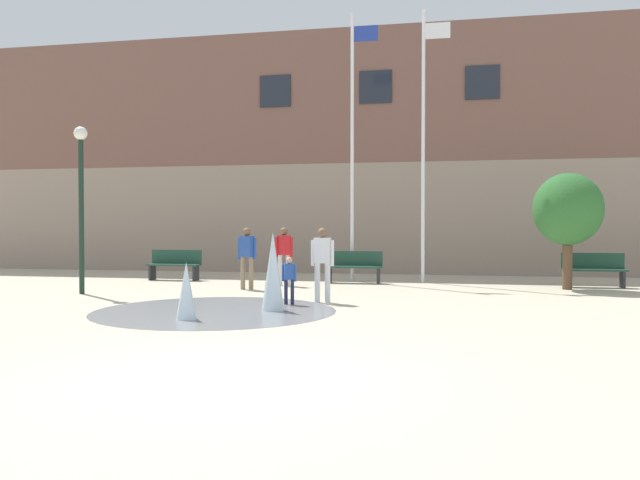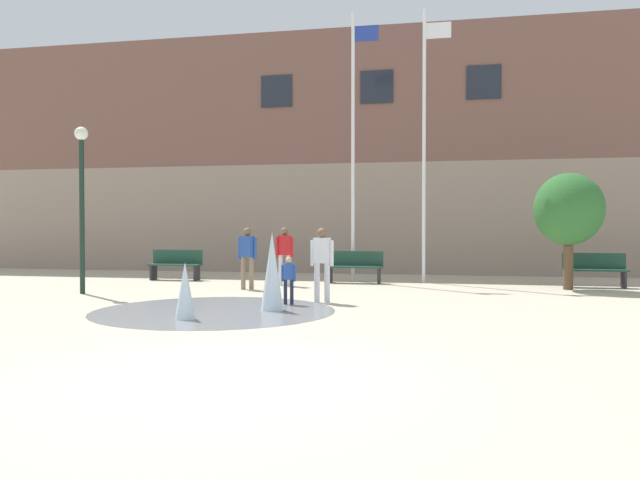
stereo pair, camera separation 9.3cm
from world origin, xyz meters
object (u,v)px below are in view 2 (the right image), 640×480
(adult_watching, at_px, (285,252))
(lamp_post_left_lane, at_px, (82,185))
(adult_near_bench, at_px, (322,259))
(street_tree_near_building, at_px, (569,210))
(park_bench_left_of_flagpoles, at_px, (176,264))
(flagpole_left, at_px, (354,139))
(child_with_pink_shirt, at_px, (289,277))
(park_bench_under_right_flagpole, at_px, (595,269))
(park_bench_under_left_flagpole, at_px, (355,266))
(flagpole_right, at_px, (425,138))
(adult_in_red, at_px, (247,253))

(adult_watching, bearing_deg, lamp_post_left_lane, -108.85)
(adult_near_bench, height_order, street_tree_near_building, street_tree_near_building)
(lamp_post_left_lane, height_order, street_tree_near_building, lamp_post_left_lane)
(park_bench_left_of_flagpoles, relative_size, adult_watching, 1.01)
(adult_watching, height_order, street_tree_near_building, street_tree_near_building)
(park_bench_left_of_flagpoles, bearing_deg, flagpole_left, 6.78)
(child_with_pink_shirt, distance_m, adult_watching, 4.16)
(park_bench_left_of_flagpoles, height_order, street_tree_near_building, street_tree_near_building)
(park_bench_under_right_flagpole, bearing_deg, park_bench_under_left_flagpole, 179.80)
(park_bench_under_right_flagpole, bearing_deg, flagpole_left, 175.09)
(lamp_post_left_lane, bearing_deg, flagpole_right, 30.14)
(flagpole_left, xyz_separation_m, street_tree_near_building, (5.74, -1.30, -2.14))
(adult_near_bench, distance_m, lamp_post_left_lane, 6.26)
(adult_near_bench, xyz_separation_m, street_tree_near_building, (5.67, 3.90, 1.11))
(park_bench_under_right_flagpole, relative_size, adult_in_red, 1.01)
(park_bench_left_of_flagpoles, xyz_separation_m, child_with_pink_shirt, (4.80, -5.06, 0.10))
(adult_watching, height_order, flagpole_right, flagpole_right)
(adult_in_red, bearing_deg, flagpole_right, -124.86)
(adult_in_red, bearing_deg, park_bench_under_left_flagpole, -114.25)
(park_bench_under_left_flagpole, height_order, park_bench_under_right_flagpole, same)
(child_with_pink_shirt, bearing_deg, adult_watching, 76.83)
(park_bench_left_of_flagpoles, distance_m, flagpole_left, 6.53)
(park_bench_under_right_flagpole, relative_size, flagpole_right, 0.20)
(flagpole_left, xyz_separation_m, flagpole_right, (2.06, 0.00, -0.02))
(adult_in_red, bearing_deg, park_bench_under_right_flagpole, -143.52)
(lamp_post_left_lane, bearing_deg, child_with_pink_shirt, -11.06)
(adult_near_bench, height_order, lamp_post_left_lane, lamp_post_left_lane)
(adult_near_bench, bearing_deg, flagpole_right, -108.77)
(park_bench_under_right_flagpole, distance_m, adult_near_bench, 7.97)
(park_bench_under_right_flagpole, distance_m, adult_watching, 8.30)
(park_bench_under_left_flagpole, height_order, adult_in_red, adult_in_red)
(adult_near_bench, xyz_separation_m, flagpole_right, (1.99, 5.20, 3.23))
(adult_near_bench, xyz_separation_m, lamp_post_left_lane, (-6.00, 0.56, 1.68))
(flagpole_left, xyz_separation_m, lamp_post_left_lane, (-5.93, -4.64, -1.57))
(flagpole_left, bearing_deg, adult_near_bench, -89.19)
(park_bench_left_of_flagpoles, height_order, adult_near_bench, adult_near_bench)
(adult_watching, bearing_deg, child_with_pink_shirt, -37.59)
(adult_near_bench, height_order, flagpole_right, flagpole_right)
(park_bench_under_left_flagpole, xyz_separation_m, flagpole_left, (-0.11, 0.54, 3.71))
(adult_near_bench, bearing_deg, child_with_pink_shirt, 41.00)
(adult_in_red, xyz_separation_m, flagpole_left, (2.34, 2.91, 3.25))
(adult_watching, distance_m, adult_near_bench, 3.91)
(park_bench_left_of_flagpoles, bearing_deg, park_bench_under_right_flagpole, 0.35)
(adult_in_red, xyz_separation_m, flagpole_right, (4.40, 2.91, 3.23))
(park_bench_under_right_flagpole, relative_size, adult_watching, 1.01)
(adult_watching, bearing_deg, adult_near_bench, -26.96)
(adult_in_red, height_order, flagpole_left, flagpole_left)
(flagpole_left, height_order, street_tree_near_building, flagpole_left)
(adult_in_red, xyz_separation_m, lamp_post_left_lane, (-3.59, -1.73, 1.68))
(park_bench_under_right_flagpole, xyz_separation_m, child_with_pink_shirt, (-7.08, -5.13, 0.10))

